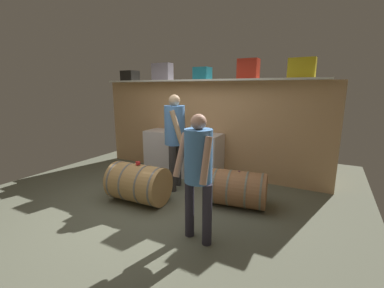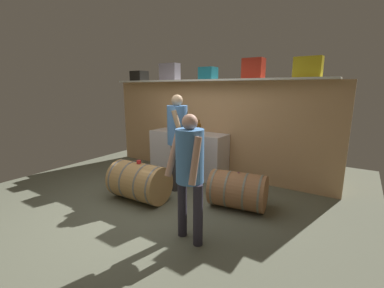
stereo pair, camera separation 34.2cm
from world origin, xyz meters
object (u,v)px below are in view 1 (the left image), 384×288
Objects in this scene: toolcase_teal at (202,73)px; toolcase_red at (248,69)px; work_cabinet at (183,154)px; wine_bottle_dark at (183,126)px; wine_barrel_far at (239,189)px; tasting_cup at (138,163)px; winemaker_pouring at (198,166)px; toolcase_yellow at (302,68)px; wine_glass at (192,127)px; visitor_tasting at (175,132)px; wine_bottle_green at (170,125)px; toolcase_black at (130,76)px; toolcase_grey at (162,72)px; wine_bottle_amber at (194,128)px; wine_barrel_near at (139,183)px.

toolcase_teal is 0.92m from toolcase_red.
wine_bottle_dark is at bearing 100.32° from work_cabinet.
work_cabinet reaches higher than wine_barrel_far.
winemaker_pouring is (1.33, -0.53, 0.30)m from tasting_cup.
wine_glass is at bearing -176.12° from toolcase_yellow.
visitor_tasting is at bearing -151.42° from toolcase_yellow.
wine_bottle_green is 0.21× the size of winemaker_pouring.
wine_bottle_green is (-0.62, -0.25, -1.04)m from toolcase_teal.
winemaker_pouring is at bearing -106.89° from toolcase_yellow.
toolcase_black is 1.07× the size of wine_bottle_green.
toolcase_black is 3.68m from toolcase_yellow.
toolcase_black is 2.19× the size of wine_glass.
toolcase_grey is at bearing -34.39° from winemaker_pouring.
wine_bottle_amber is (1.85, -0.32, -1.05)m from toolcase_black.
wine_barrel_near is (-0.30, -1.38, -0.73)m from wine_bottle_amber.
toolcase_grey is at bearing 143.26° from wine_bottle_green.
wine_barrel_near is 13.12× the size of tasting_cup.
work_cabinet is at bearing -173.17° from visitor_tasting.
toolcase_teal is at bearing 88.10° from wine_bottle_amber.
toolcase_grey is 1.17× the size of toolcase_red.
wine_barrel_far is at bearing -37.51° from wine_glass.
toolcase_red reaches higher than tasting_cup.
toolcase_grey reaches higher than tasting_cup.
work_cabinet is 0.98× the size of visitor_tasting.
toolcase_black is 1.64m from wine_bottle_green.
toolcase_black is 2.78m from toolcase_red.
toolcase_red is at bearing -0.19° from toolcase_teal.
wine_barrel_far is (1.79, -0.85, -0.77)m from wine_bottle_green.
wine_bottle_dark is (-1.29, -0.13, -1.12)m from toolcase_red.
visitor_tasting is (-1.90, -0.92, -1.09)m from toolcase_yellow.
toolcase_teal is 0.96× the size of wine_bottle_green.
wine_glass reaches higher than wine_barrel_far.
toolcase_red reaches higher than work_cabinet.
toolcase_yellow reaches higher than wine_barrel_far.
visitor_tasting is at bearing -69.50° from work_cabinet.
wine_bottle_amber is (0.94, -0.32, -1.12)m from toolcase_grey.
toolcase_red is 0.40× the size of wine_barrel_far.
wine_bottle_dark reaches higher than wine_barrel_near.
toolcase_grey is 1.18m from wine_bottle_green.
wine_bottle_dark is 2.53m from winemaker_pouring.
wine_bottle_green reaches higher than tasting_cup.
wine_bottle_dark is 0.17× the size of visitor_tasting.
work_cabinet is 10.88× the size of wine_glass.
wine_bottle_green is (-0.61, 0.07, 0.02)m from wine_bottle_amber.
tasting_cup is at bearing -1.86° from wine_barrel_near.
wine_barrel_near is at bearing -7.69° from winemaker_pouring.
toolcase_yellow is 2.32m from wine_glass.
wine_barrel_far is at bearing -117.97° from toolcase_yellow.
wine_bottle_dark is (-0.37, -0.13, -1.06)m from toolcase_teal.
toolcase_red is 0.24× the size of winemaker_pouring.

